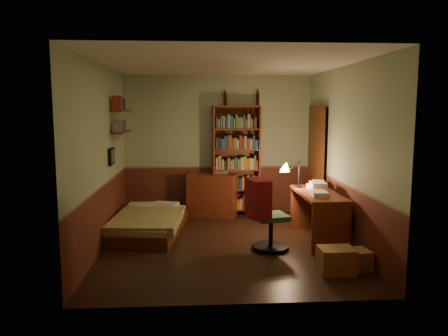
{
  "coord_description": "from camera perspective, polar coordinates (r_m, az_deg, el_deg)",
  "views": [
    {
      "loc": [
        -0.42,
        -6.2,
        1.97
      ],
      "look_at": [
        0.0,
        0.25,
        1.1
      ],
      "focal_mm": 35.0,
      "sensor_mm": 36.0,
      "label": 1
    }
  ],
  "objects": [
    {
      "name": "doorway",
      "position": [
        7.86,
        12.1,
        0.4
      ],
      "size": [
        0.06,
        0.9,
        2.0
      ],
      "primitive_type": "cube",
      "color": "black",
      "rests_on": "ground"
    },
    {
      "name": "cardboard_box_b",
      "position": [
        5.72,
        16.69,
        -11.46
      ],
      "size": [
        0.4,
        0.35,
        0.25
      ],
      "primitive_type": "cube",
      "rotation": [
        0.0,
        0.0,
        0.15
      ],
      "color": "#9C7443",
      "rests_on": "ground"
    },
    {
      "name": "cardboard_box_a",
      "position": [
        5.55,
        14.45,
        -11.64
      ],
      "size": [
        0.42,
        0.34,
        0.31
      ],
      "primitive_type": "cube",
      "rotation": [
        0.0,
        0.0,
        0.01
      ],
      "color": "#9C7443",
      "rests_on": "ground"
    },
    {
      "name": "bottle_left",
      "position": [
        8.18,
        0.16,
        8.95
      ],
      "size": [
        0.07,
        0.07,
        0.23
      ],
      "primitive_type": "cylinder",
      "rotation": [
        0.0,
        0.0,
        -0.07
      ],
      "color": "black",
      "rests_on": "bookshelf"
    },
    {
      "name": "bookshelf",
      "position": [
        8.14,
        1.57,
        0.95
      ],
      "size": [
        0.89,
        0.33,
        2.04
      ],
      "primitive_type": "cube",
      "rotation": [
        0.0,
        0.0,
        0.07
      ],
      "color": "maroon",
      "rests_on": "ground"
    },
    {
      "name": "door_trim",
      "position": [
        7.85,
        11.85,
        0.4
      ],
      "size": [
        0.02,
        0.98,
        2.08
      ],
      "primitive_type": "cube",
      "color": "#4B260E",
      "rests_on": "ground"
    },
    {
      "name": "wall_left",
      "position": [
        6.38,
        -15.83,
        1.35
      ],
      "size": [
        0.02,
        4.0,
        2.6
      ],
      "primitive_type": "cube",
      "color": "#9AAE8B",
      "rests_on": "ground"
    },
    {
      "name": "ceiling",
      "position": [
        6.25,
        0.15,
        13.54
      ],
      "size": [
        3.5,
        4.0,
        0.02
      ],
      "primitive_type": "cube",
      "color": "silver",
      "rests_on": "wall_back"
    },
    {
      "name": "paper_stack",
      "position": [
        7.15,
        12.19,
        -2.05
      ],
      "size": [
        0.25,
        0.3,
        0.1
      ],
      "primitive_type": "cube",
      "rotation": [
        0.0,
        0.0,
        -0.28
      ],
      "color": "silver",
      "rests_on": "desk"
    },
    {
      "name": "framed_picture",
      "position": [
        6.96,
        -14.47,
        1.48
      ],
      "size": [
        0.04,
        0.32,
        0.26
      ],
      "primitive_type": "cube",
      "color": "black",
      "rests_on": "wall_left"
    },
    {
      "name": "bottle_right",
      "position": [
        8.25,
        4.44,
        8.93
      ],
      "size": [
        0.07,
        0.07,
        0.23
      ],
      "primitive_type": "cylinder",
      "rotation": [
        0.0,
        0.0,
        0.11
      ],
      "color": "black",
      "rests_on": "bookshelf"
    },
    {
      "name": "red_jacket",
      "position": [
        6.04,
        5.06,
        1.81
      ],
      "size": [
        0.33,
        0.49,
        0.53
      ],
      "primitive_type": "cube",
      "rotation": [
        0.0,
        0.0,
        -0.19
      ],
      "color": "maroon",
      "rests_on": "office_chair"
    },
    {
      "name": "mini_stereo",
      "position": [
        8.18,
        -0.43,
        -0.15
      ],
      "size": [
        0.29,
        0.23,
        0.15
      ],
      "primitive_type": "cube",
      "rotation": [
        0.0,
        0.0,
        -0.04
      ],
      "color": "#B2B2B7",
      "rests_on": "dresser"
    },
    {
      "name": "bed",
      "position": [
        7.12,
        -9.88,
        -6.27
      ],
      "size": [
        1.21,
        1.93,
        0.54
      ],
      "primitive_type": "cube",
      "rotation": [
        0.0,
        0.0,
        -0.13
      ],
      "color": "#848C52",
      "rests_on": "ground"
    },
    {
      "name": "office_chair",
      "position": [
        6.19,
        6.18,
        -5.69
      ],
      "size": [
        0.63,
        0.58,
        1.09
      ],
      "primitive_type": "cube",
      "rotation": [
        0.0,
        0.0,
        0.21
      ],
      "color": "#2C6135",
      "rests_on": "ground"
    },
    {
      "name": "floor",
      "position": [
        6.52,
        0.15,
        -10.0
      ],
      "size": [
        3.5,
        4.0,
        0.02
      ],
      "primitive_type": "cube",
      "color": "black",
      "rests_on": "ground"
    },
    {
      "name": "wall_shelf_upper",
      "position": [
        7.4,
        -13.32,
        7.3
      ],
      "size": [
        0.2,
        0.9,
        0.03
      ],
      "primitive_type": "cube",
      "color": "maroon",
      "rests_on": "wall_left"
    },
    {
      "name": "wall_shelf_lower",
      "position": [
        7.41,
        -13.24,
        4.6
      ],
      "size": [
        0.2,
        0.9,
        0.03
      ],
      "primitive_type": "cube",
      "color": "maroon",
      "rests_on": "wall_left"
    },
    {
      "name": "desk",
      "position": [
        6.78,
        12.13,
        -6.19
      ],
      "size": [
        0.58,
        1.37,
        0.73
      ],
      "primitive_type": "cube",
      "rotation": [
        0.0,
        0.0,
        0.01
      ],
      "color": "maroon",
      "rests_on": "ground"
    },
    {
      "name": "wall_back",
      "position": [
        8.25,
        -0.8,
        3.0
      ],
      "size": [
        3.5,
        0.02,
        2.6
      ],
      "primitive_type": "cube",
      "color": "#9AAE8B",
      "rests_on": "ground"
    },
    {
      "name": "wall_front",
      "position": [
        4.27,
        1.98,
        -1.36
      ],
      "size": [
        3.5,
        0.02,
        2.6
      ],
      "primitive_type": "cube",
      "color": "#9AAE8B",
      "rests_on": "ground"
    },
    {
      "name": "desk_lamp",
      "position": [
        7.03,
        9.76,
        -0.41
      ],
      "size": [
        0.18,
        0.18,
        0.52
      ],
      "primitive_type": "cone",
      "rotation": [
        0.0,
        0.0,
        0.19
      ],
      "color": "black",
      "rests_on": "desk"
    },
    {
      "name": "wall_right",
      "position": [
        6.61,
        15.56,
        1.56
      ],
      "size": [
        0.02,
        4.0,
        2.6
      ],
      "primitive_type": "cube",
      "color": "#9AAE8B",
      "rests_on": "ground"
    },
    {
      "name": "dresser",
      "position": [
        8.13,
        -1.53,
        -3.55
      ],
      "size": [
        0.97,
        0.69,
        0.78
      ],
      "primitive_type": "cube",
      "rotation": [
        0.0,
        0.0,
        -0.31
      ],
      "color": "maroon",
      "rests_on": "ground"
    }
  ]
}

